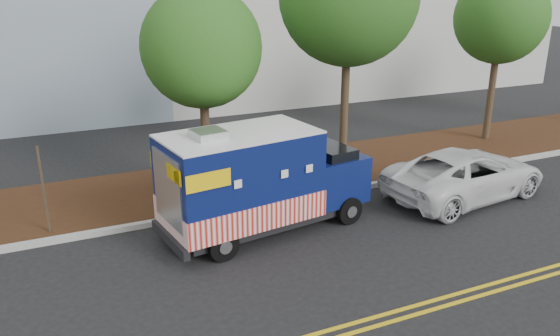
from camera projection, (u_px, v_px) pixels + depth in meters
name	position (u px, v px, depth m)	size (l,w,h in m)	color
ground	(210.00, 240.00, 13.59)	(120.00, 120.00, 0.00)	black
curb	(194.00, 216.00, 14.77)	(120.00, 0.18, 0.15)	#9E9E99
mulch_strip	(176.00, 190.00, 16.58)	(120.00, 4.00, 0.15)	black
tree_b	(202.00, 48.00, 14.91)	(3.34, 3.34, 6.04)	#38281C
tree_d	(501.00, 18.00, 20.07)	(3.39, 3.39, 6.48)	#38281C
sign_post	(44.00, 193.00, 13.35)	(0.06, 0.06, 2.40)	#473828
food_truck	(257.00, 183.00, 13.67)	(5.69, 2.80, 2.88)	black
white_car	(465.00, 174.00, 16.04)	(2.38, 5.17, 1.44)	silver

